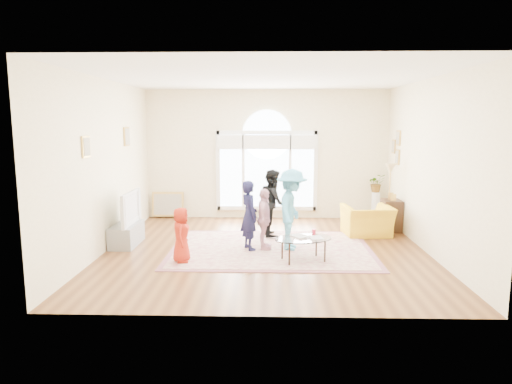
{
  "coord_description": "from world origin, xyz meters",
  "views": [
    {
      "loc": [
        0.06,
        -8.39,
        2.4
      ],
      "look_at": [
        -0.19,
        0.3,
        1.07
      ],
      "focal_mm": 32.0,
      "sensor_mm": 36.0,
      "label": 1
    }
  ],
  "objects_px": {
    "area_rug": "(271,249)",
    "television": "(126,208)",
    "tv_console": "(127,234)",
    "armchair": "(367,221)",
    "coffee_table": "(303,239)"
  },
  "relations": [
    {
      "from": "armchair",
      "to": "coffee_table",
      "type": "bearing_deg",
      "value": 44.8
    },
    {
      "from": "area_rug",
      "to": "tv_console",
      "type": "xyz_separation_m",
      "value": [
        -2.86,
        0.23,
        0.2
      ]
    },
    {
      "from": "coffee_table",
      "to": "tv_console",
      "type": "bearing_deg",
      "value": 146.35
    },
    {
      "from": "television",
      "to": "coffee_table",
      "type": "distance_m",
      "value": 3.56
    },
    {
      "from": "area_rug",
      "to": "armchair",
      "type": "height_order",
      "value": "armchair"
    },
    {
      "from": "area_rug",
      "to": "television",
      "type": "height_order",
      "value": "television"
    },
    {
      "from": "tv_console",
      "to": "armchair",
      "type": "xyz_separation_m",
      "value": [
        4.91,
        0.89,
        0.11
      ]
    },
    {
      "from": "tv_console",
      "to": "area_rug",
      "type": "bearing_deg",
      "value": -4.55
    },
    {
      "from": "tv_console",
      "to": "armchair",
      "type": "bearing_deg",
      "value": 10.31
    },
    {
      "from": "tv_console",
      "to": "armchair",
      "type": "relative_size",
      "value": 1.01
    },
    {
      "from": "television",
      "to": "coffee_table",
      "type": "height_order",
      "value": "television"
    },
    {
      "from": "area_rug",
      "to": "tv_console",
      "type": "relative_size",
      "value": 3.6
    },
    {
      "from": "area_rug",
      "to": "television",
      "type": "bearing_deg",
      "value": 175.43
    },
    {
      "from": "tv_console",
      "to": "coffee_table",
      "type": "height_order",
      "value": "coffee_table"
    },
    {
      "from": "area_rug",
      "to": "coffee_table",
      "type": "height_order",
      "value": "coffee_table"
    }
  ]
}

